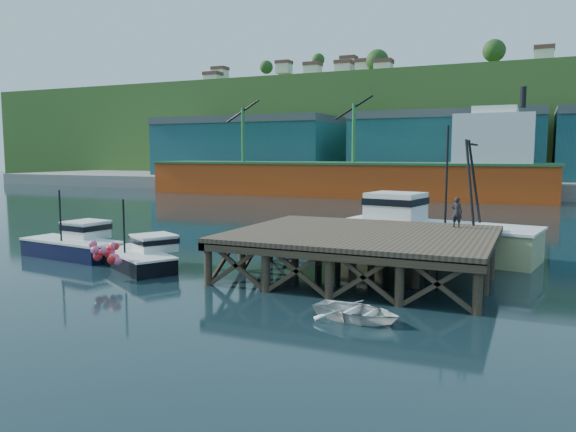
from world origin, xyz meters
The scene contains 12 objects.
ground centered at (0.00, 0.00, 0.00)m, with size 300.00×300.00×0.00m, color black.
wharf centered at (5.50, -0.19, 1.94)m, with size 12.00×10.00×2.62m.
far_quay centered at (0.00, 70.00, 1.00)m, with size 160.00×40.00×2.00m, color gray.
warehouse_left centered at (-35.00, 65.00, 6.50)m, with size 32.00×16.00×9.00m, color #1B5958.
warehouse_mid centered at (0.00, 65.00, 6.50)m, with size 28.00×16.00×9.00m, color #1B5958.
cargo_ship centered at (-8.46, 48.00, 3.31)m, with size 55.50×10.00×13.75m.
hillside centered at (0.00, 100.00, 11.00)m, with size 220.00×50.00×22.00m, color #2D511E.
boat_navy centered at (-10.83, -1.83, 0.77)m, with size 6.36×3.71×3.84m.
boat_black centered at (-5.45, -2.81, 0.65)m, with size 6.04×5.22×3.55m.
trawler centered at (7.63, 6.50, 1.52)m, with size 11.54×5.73×7.39m.
dinghy centered at (7.41, -7.15, 0.33)m, with size 2.28×3.19×0.66m, color silver.
dockworker centered at (9.36, 3.47, 2.89)m, with size 0.56×0.37×1.53m, color black.
Camera 1 is at (12.99, -25.63, 5.83)m, focal length 35.00 mm.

